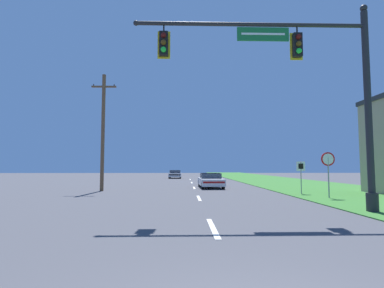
{
  "coord_description": "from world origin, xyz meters",
  "views": [
    {
      "loc": [
        -0.82,
        -2.66,
        1.75
      ],
      "look_at": [
        0.0,
        28.6,
        4.11
      ],
      "focal_mm": 28.0,
      "sensor_mm": 36.0,
      "label": 1
    }
  ],
  "objects_px": {
    "signal_mast": "(311,83)",
    "route_sign_post": "(301,170)",
    "car_ahead": "(211,180)",
    "utility_pole_near": "(103,130)",
    "far_car": "(175,174)",
    "stop_sign": "(328,164)"
  },
  "relations": [
    {
      "from": "signal_mast",
      "to": "stop_sign",
      "type": "relative_size",
      "value": 3.77
    },
    {
      "from": "utility_pole_near",
      "to": "signal_mast",
      "type": "bearing_deg",
      "value": -43.6
    },
    {
      "from": "stop_sign",
      "to": "utility_pole_near",
      "type": "bearing_deg",
      "value": 158.43
    },
    {
      "from": "utility_pole_near",
      "to": "route_sign_post",
      "type": "bearing_deg",
      "value": -12.38
    },
    {
      "from": "far_car",
      "to": "utility_pole_near",
      "type": "bearing_deg",
      "value": -100.96
    },
    {
      "from": "signal_mast",
      "to": "route_sign_post",
      "type": "relative_size",
      "value": 4.66
    },
    {
      "from": "signal_mast",
      "to": "route_sign_post",
      "type": "height_order",
      "value": "signal_mast"
    },
    {
      "from": "signal_mast",
      "to": "car_ahead",
      "type": "height_order",
      "value": "signal_mast"
    },
    {
      "from": "stop_sign",
      "to": "route_sign_post",
      "type": "bearing_deg",
      "value": 101.58
    },
    {
      "from": "signal_mast",
      "to": "route_sign_post",
      "type": "xyz_separation_m",
      "value": [
        2.42,
        7.47,
        -3.49
      ]
    },
    {
      "from": "far_car",
      "to": "route_sign_post",
      "type": "distance_m",
      "value": 27.94
    },
    {
      "from": "utility_pole_near",
      "to": "car_ahead",
      "type": "bearing_deg",
      "value": 21.43
    },
    {
      "from": "far_car",
      "to": "stop_sign",
      "type": "relative_size",
      "value": 1.69
    },
    {
      "from": "stop_sign",
      "to": "utility_pole_near",
      "type": "height_order",
      "value": "utility_pole_near"
    },
    {
      "from": "stop_sign",
      "to": "utility_pole_near",
      "type": "distance_m",
      "value": 15.13
    },
    {
      "from": "stop_sign",
      "to": "far_car",
      "type": "bearing_deg",
      "value": 107.75
    },
    {
      "from": "car_ahead",
      "to": "route_sign_post",
      "type": "xyz_separation_m",
      "value": [
        5.22,
        -6.12,
        0.92
      ]
    },
    {
      "from": "car_ahead",
      "to": "route_sign_post",
      "type": "distance_m",
      "value": 8.09
    },
    {
      "from": "car_ahead",
      "to": "route_sign_post",
      "type": "height_order",
      "value": "route_sign_post"
    },
    {
      "from": "far_car",
      "to": "utility_pole_near",
      "type": "distance_m",
      "value": 24.32
    },
    {
      "from": "signal_mast",
      "to": "car_ahead",
      "type": "relative_size",
      "value": 2.0
    },
    {
      "from": "far_car",
      "to": "route_sign_post",
      "type": "height_order",
      "value": "route_sign_post"
    }
  ]
}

